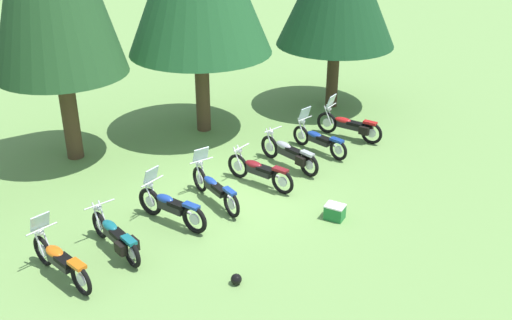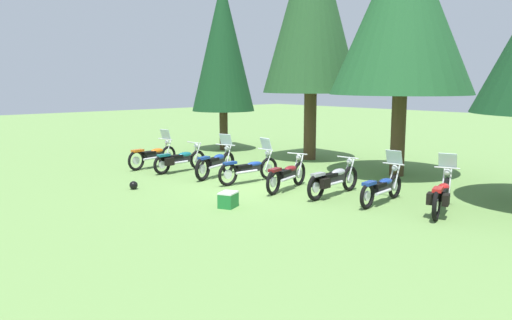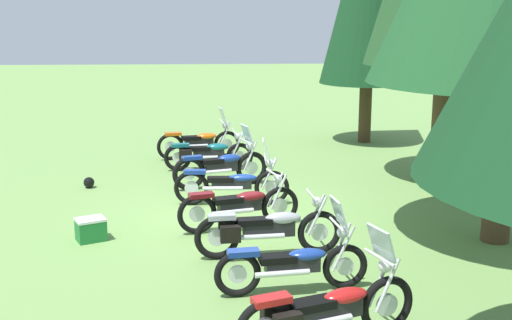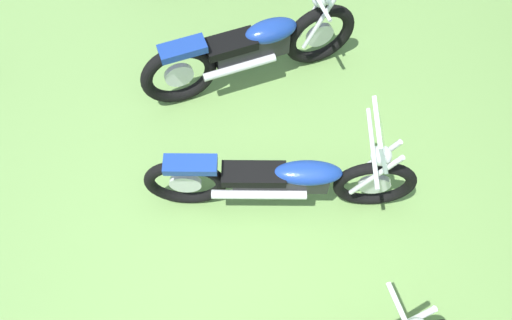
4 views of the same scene
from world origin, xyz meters
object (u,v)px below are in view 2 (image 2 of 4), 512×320
motorcycle_2 (216,163)px  dropped_helmet (134,185)px  motorcycle_5 (333,180)px  motorcycle_7 (442,194)px  pine_tree_2 (403,10)px  motorcycle_4 (287,175)px  picnic_cooler (228,200)px  motorcycle_3 (250,168)px  motorcycle_1 (179,160)px  pine_tree_0 (223,45)px  motorcycle_0 (153,155)px  motorcycle_6 (382,187)px  pine_tree_1 (312,5)px

motorcycle_2 → dropped_helmet: motorcycle_2 is taller
motorcycle_5 → motorcycle_7: size_ratio=1.06×
pine_tree_2 → motorcycle_4: bearing=-101.6°
motorcycle_5 → picnic_cooler: motorcycle_5 is taller
motorcycle_4 → motorcycle_3: bearing=77.3°
motorcycle_1 → dropped_helmet: bearing=-153.1°
motorcycle_2 → pine_tree_0: size_ratio=0.28×
motorcycle_1 → motorcycle_3: bearing=-82.7°
pine_tree_0 → dropped_helmet: 10.09m
motorcycle_0 → motorcycle_2: motorcycle_2 is taller
picnic_cooler → motorcycle_4: bearing=100.0°
motorcycle_5 → dropped_helmet: 5.83m
motorcycle_7 → motorcycle_6: bearing=77.1°
motorcycle_5 → dropped_helmet: bearing=123.9°
motorcycle_3 → motorcycle_0: bearing=102.3°
motorcycle_0 → motorcycle_4: 6.09m
dropped_helmet → motorcycle_7: bearing=29.1°
motorcycle_7 → pine_tree_2: (-3.48, 3.53, 4.97)m
motorcycle_0 → pine_tree_2: pine_tree_2 is taller
pine_tree_0 → dropped_helmet: (5.02, -7.43, -4.64)m
motorcycle_7 → pine_tree_1: size_ratio=0.24×
motorcycle_2 → motorcycle_4: (3.00, 0.30, -0.03)m
motorcycle_0 → pine_tree_1: bearing=-34.4°
dropped_helmet → pine_tree_1: bearing=92.8°
pine_tree_2 → motorcycle_6: bearing=-62.6°
motorcycle_7 → pine_tree_1: (-7.86, 4.05, 5.64)m
motorcycle_3 → motorcycle_7: motorcycle_7 is taller
motorcycle_0 → motorcycle_6: bearing=-90.9°
motorcycle_4 → pine_tree_0: bearing=47.4°
picnic_cooler → pine_tree_0: bearing=141.9°
motorcycle_7 → motorcycle_2: bearing=79.0°
pine_tree_0 → motorcycle_7: bearing=-14.7°
motorcycle_4 → pine_tree_1: pine_tree_1 is taller
motorcycle_6 → picnic_cooler: bearing=136.8°
pine_tree_0 → motorcycle_5: bearing=-21.5°
motorcycle_2 → motorcycle_6: motorcycle_2 is taller
motorcycle_7 → pine_tree_0: pine_tree_0 is taller
motorcycle_0 → picnic_cooler: motorcycle_0 is taller
pine_tree_1 → picnic_cooler: size_ratio=15.94×
motorcycle_2 → motorcycle_5: size_ratio=0.91×
motorcycle_4 → motorcycle_5: bearing=-91.2°
motorcycle_3 → motorcycle_4: (1.56, 0.08, -0.00)m
motorcycle_2 → motorcycle_1: bearing=84.2°
motorcycle_0 → motorcycle_5: size_ratio=0.94×
motorcycle_1 → dropped_helmet: motorcycle_1 is taller
motorcycle_6 → picnic_cooler: (-2.37, -3.26, -0.24)m
motorcycle_6 → dropped_helmet: size_ratio=8.96×
motorcycle_7 → picnic_cooler: motorcycle_7 is taller
motorcycle_5 → pine_tree_1: 8.74m
motorcycle_5 → pine_tree_1: pine_tree_1 is taller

